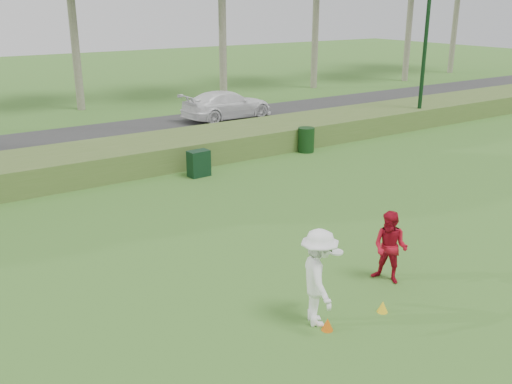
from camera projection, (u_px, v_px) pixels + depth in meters
ground at (368, 308)px, 11.30m from camera, size 120.00×120.00×0.00m
reed_strip at (134, 155)px, 20.62m from camera, size 80.00×3.00×0.90m
park_road at (90, 140)px, 24.69m from camera, size 80.00×6.00×0.06m
lamp_post at (429, 4)px, 25.54m from camera, size 0.70×0.70×8.18m
player_white at (319, 278)px, 10.48m from camera, size 1.14×1.40×1.88m
player_red at (390, 247)px, 12.12m from camera, size 0.85×0.95×1.59m
cone_orange at (327, 324)px, 10.50m from camera, size 0.22×0.22×0.24m
cone_yellow at (383, 307)px, 11.11m from camera, size 0.21×0.21×0.24m
utility_cabinet at (199, 163)px, 19.60m from camera, size 0.75×0.50×0.91m
trash_bin at (306, 140)px, 22.74m from camera, size 0.85×0.85×0.98m
car_right at (227, 105)px, 28.79m from camera, size 4.92×2.25×1.39m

